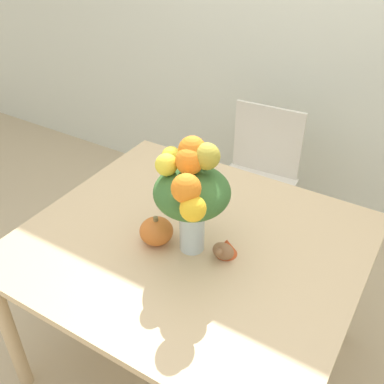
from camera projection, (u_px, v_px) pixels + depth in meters
ground_plane at (192, 356)px, 2.17m from camera, size 12.00×12.00×0.00m
wall_back at (329, 3)px, 2.39m from camera, size 8.00×0.06×2.70m
dining_table at (191, 256)px, 1.79m from camera, size 1.28×1.13×0.74m
flower_vase at (191, 190)px, 1.55m from camera, size 0.29×0.32×0.46m
pumpkin at (156, 231)px, 1.71m from camera, size 0.13×0.13×0.12m
turkey_figurine at (225, 249)px, 1.65m from camera, size 0.08×0.11×0.07m
dining_chair_near_window at (256, 182)px, 2.57m from camera, size 0.45×0.45×0.88m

